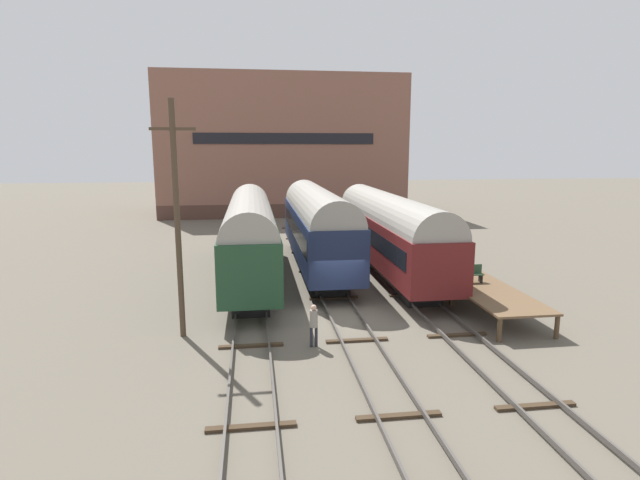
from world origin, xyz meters
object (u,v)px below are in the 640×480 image
train_car_green (250,232)px  person_worker (314,322)px  train_car_navy (317,223)px  train_car_maroon (389,229)px  utility_pole (177,218)px  bench (469,273)px

train_car_green → person_worker: (2.51, -10.68, -1.93)m
train_car_green → train_car_navy: 4.97m
train_car_maroon → train_car_navy: bearing=158.4°
train_car_maroon → person_worker: train_car_maroon is taller
train_car_maroon → utility_pole: size_ratio=1.86×
utility_pole → train_car_green: bearing=71.8°
person_worker → train_car_maroon: bearing=61.4°
person_worker → train_car_navy: bearing=82.0°
train_car_navy → utility_pole: 13.44m
train_car_navy → person_worker: train_car_navy is taller
bench → utility_pole: size_ratio=0.14×
train_car_green → bench: 12.72m
person_worker → utility_pole: size_ratio=0.18×
train_car_maroon → person_worker: (-6.20, -11.36, -1.81)m
train_car_green → train_car_navy: train_car_navy is taller
train_car_navy → train_car_maroon: size_ratio=0.93×
train_car_navy → person_worker: bearing=-98.0°
train_car_navy → utility_pole: (-7.23, -11.15, 2.02)m
train_car_green → train_car_navy: bearing=28.9°
train_car_green → train_car_navy: size_ratio=1.03×
bench → utility_pole: 14.66m
train_car_maroon → bench: 7.25m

